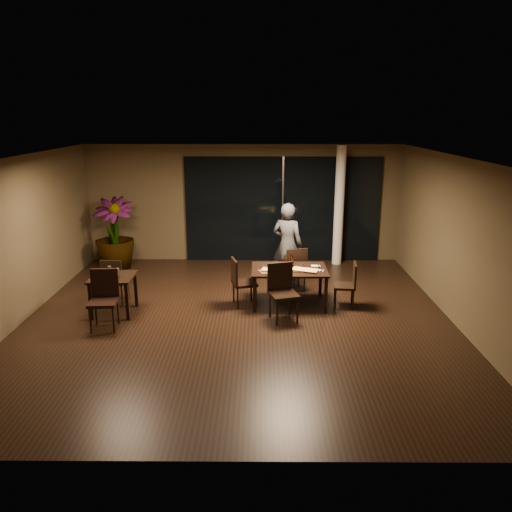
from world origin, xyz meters
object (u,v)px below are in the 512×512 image
object	(u,v)px
chair_main_right	(349,283)
chair_side_far	(114,279)
chair_main_far	(295,267)
bottle_b	(292,261)
main_table	(289,272)
diner	(287,245)
chair_main_left	(240,280)
chair_side_near	(104,296)
bottle_a	(285,261)
bottle_c	(290,260)
chair_main_near	(282,289)
side_table	(113,282)
potted_plant	(114,234)

from	to	relation	value
chair_main_right	chair_side_far	bearing A→B (deg)	-86.01
chair_main_far	bottle_b	distance (m)	0.77
main_table	diner	xyz separation A→B (m)	(0.02, 1.15, 0.26)
chair_main_left	chair_side_near	distance (m)	2.62
bottle_a	bottle_c	xyz separation A→B (m)	(0.11, 0.04, 0.01)
chair_main_far	chair_side_near	world-z (taller)	chair_side_near
chair_side_far	chair_main_near	bearing A→B (deg)	172.75
side_table	chair_side_near	xyz separation A→B (m)	(0.02, -0.64, -0.03)
chair_main_far	chair_main_near	xyz separation A→B (m)	(-0.34, -1.46, 0.04)
chair_side_far	bottle_b	bearing A→B (deg)	-174.39
bottle_b	potted_plant	bearing A→B (deg)	150.51
chair_main_right	chair_side_near	xyz separation A→B (m)	(-4.56, -0.99, 0.08)
potted_plant	side_table	bearing A→B (deg)	-75.09
side_table	chair_side_near	bearing A→B (deg)	-88.48
chair_main_left	potted_plant	distance (m)	4.09
chair_main_far	diner	size ratio (longest dim) A/B	0.53
main_table	potted_plant	distance (m)	4.84
bottle_c	main_table	bearing A→B (deg)	-105.18
main_table	chair_main_right	size ratio (longest dim) A/B	1.65
chair_side_far	bottle_c	size ratio (longest dim) A/B	3.13
potted_plant	bottle_c	size ratio (longest dim) A/B	5.87
side_table	potted_plant	bearing A→B (deg)	104.91
chair_main_far	bottle_c	distance (m)	0.74
potted_plant	diner	bearing A→B (deg)	-16.87
main_table	chair_side_far	xyz separation A→B (m)	(-3.54, 0.02, -0.15)
side_table	bottle_c	bearing A→B (deg)	9.60
chair_main_left	side_table	bearing A→B (deg)	84.14
side_table	chair_main_far	xyz separation A→B (m)	(3.57, 1.22, -0.07)
side_table	chair_main_left	distance (m)	2.46
main_table	chair_main_right	bearing A→B (deg)	-7.29
bottle_a	bottle_b	world-z (taller)	bottle_b
potted_plant	bottle_b	xyz separation A→B (m)	(4.24, -2.40, 0.01)
bottle_c	chair_main_right	bearing A→B (deg)	-11.24
bottle_a	bottle_b	size ratio (longest dim) A/B	0.99
main_table	side_table	xyz separation A→B (m)	(-3.40, -0.50, -0.05)
chair_main_far	chair_side_far	distance (m)	3.77
side_table	bottle_b	xyz separation A→B (m)	(3.46, 0.53, 0.27)
chair_main_near	chair_side_far	xyz separation A→B (m)	(-3.36, 0.76, -0.07)
main_table	bottle_a	world-z (taller)	bottle_a
chair_main_right	bottle_c	distance (m)	1.24
main_table	chair_main_right	xyz separation A→B (m)	(1.17, -0.15, -0.17)
bottle_b	chair_main_far	bearing A→B (deg)	81.28
side_table	chair_main_far	bearing A→B (deg)	18.87
chair_main_left	chair_main_far	bearing A→B (deg)	-69.85
potted_plant	bottle_a	distance (m)	4.74
chair_main_near	chair_main_right	distance (m)	1.47
diner	bottle_a	xyz separation A→B (m)	(-0.11, -1.12, -0.05)
chair_main_near	chair_main_left	bearing A→B (deg)	124.53
main_table	potted_plant	world-z (taller)	potted_plant
chair_main_near	potted_plant	distance (m)	5.12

